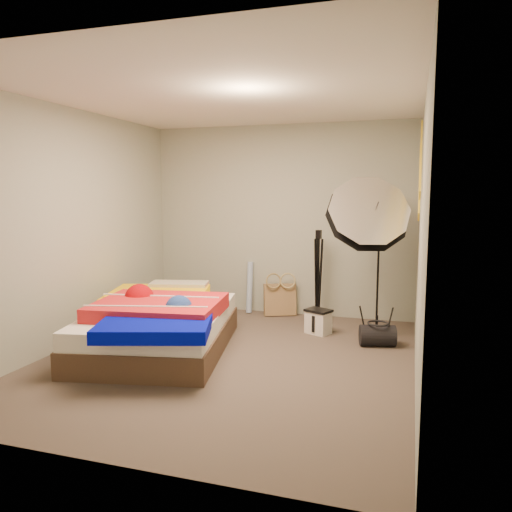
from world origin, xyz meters
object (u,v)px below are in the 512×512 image
at_px(tote_bag, 280,299).
at_px(camera_tripod, 318,269).
at_px(wrapping_roll, 250,287).
at_px(camera_case, 318,322).
at_px(bed, 160,323).
at_px(duffel_bag, 377,335).
at_px(photo_umbrella, 367,217).

height_order(tote_bag, camera_tripod, camera_tripod).
distance_m(wrapping_roll, camera_case, 1.33).
xyz_separation_m(camera_case, camera_tripod, (-0.12, 0.57, 0.53)).
distance_m(wrapping_roll, bed, 1.88).
relative_size(duffel_bag, bed, 0.16).
xyz_separation_m(camera_case, photo_umbrella, (0.53, -0.07, 1.23)).
xyz_separation_m(duffel_bag, photo_umbrella, (-0.16, 0.21, 1.25)).
relative_size(wrapping_roll, camera_case, 2.62).
relative_size(tote_bag, bed, 0.19).
bearing_deg(wrapping_roll, duffel_bag, -30.07).
relative_size(wrapping_roll, camera_tripod, 0.59).
bearing_deg(wrapping_roll, photo_umbrella, -26.92).
height_order(wrapping_roll, duffel_bag, wrapping_roll).
xyz_separation_m(duffel_bag, bed, (-2.14, -0.82, 0.17)).
xyz_separation_m(wrapping_roll, photo_umbrella, (1.61, -0.82, 1.02)).
distance_m(duffel_bag, camera_tripod, 1.29).
xyz_separation_m(tote_bag, camera_case, (0.65, -0.72, -0.08)).
bearing_deg(tote_bag, photo_umbrella, -56.70).
bearing_deg(camera_tripod, bed, -128.84).
bearing_deg(tote_bag, camera_case, -70.90).
xyz_separation_m(wrapping_roll, camera_tripod, (0.97, -0.18, 0.32)).
bearing_deg(photo_umbrella, bed, -152.57).
xyz_separation_m(tote_bag, duffel_bag, (1.33, -0.99, -0.10)).
bearing_deg(wrapping_roll, bed, -101.41).
relative_size(camera_case, duffel_bag, 0.71).
relative_size(wrapping_roll, duffel_bag, 1.86).
xyz_separation_m(bed, camera_tripod, (1.34, 1.66, 0.38)).
bearing_deg(photo_umbrella, camera_case, 172.84).
height_order(tote_bag, duffel_bag, tote_bag).
bearing_deg(camera_tripod, tote_bag, 164.51).
distance_m(camera_case, photo_umbrella, 1.34).
relative_size(tote_bag, wrapping_roll, 0.61).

